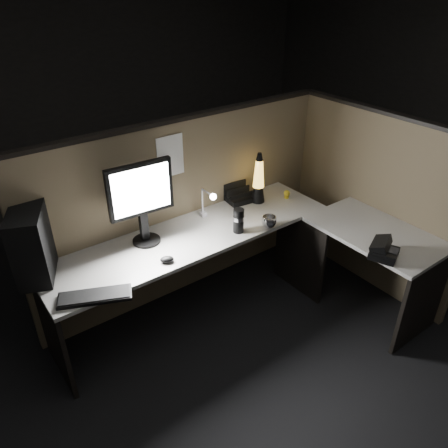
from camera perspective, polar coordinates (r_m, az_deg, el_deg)
floor at (r=3.46m, az=4.20°, el=-15.15°), size 6.00×6.00×0.00m
room_shell at (r=2.57m, az=5.57°, el=10.99°), size 6.00×6.00×6.00m
partition_back at (r=3.61m, az=-4.93°, el=1.91°), size 2.66×0.06×1.50m
partition_right at (r=3.91m, az=18.69°, el=2.72°), size 0.06×1.66×1.50m
desk at (r=3.32m, az=4.12°, el=-4.27°), size 2.60×1.60×0.73m
pc_tower at (r=3.03m, az=-23.72°, el=-2.12°), size 0.36×0.49×0.47m
monitor at (r=3.09m, az=-10.78°, el=3.62°), size 0.48×0.20×0.61m
keyboard at (r=2.81m, az=-16.50°, el=-9.06°), size 0.46×0.32×0.02m
mouse at (r=3.02m, az=-7.46°, el=-4.60°), size 0.11×0.10×0.04m
clip_lamp at (r=3.42m, az=-2.12°, el=2.77°), size 0.05×0.20×0.26m
organizer at (r=3.77m, az=1.92°, el=3.65°), size 0.24×0.22×0.17m
lava_lamp at (r=3.70m, az=4.53°, el=5.52°), size 0.12×0.12×0.44m
travel_mug at (r=3.28m, az=1.91°, el=0.44°), size 0.09×0.09×0.19m
steel_mug at (r=3.39m, az=5.90°, el=0.29°), size 0.13×0.13×0.09m
figurine at (r=3.84m, az=8.21°, el=4.00°), size 0.05×0.05×0.05m
pinned_paper at (r=3.30m, az=-7.02°, el=8.78°), size 0.22×0.00×0.32m
desk_phone at (r=3.23m, az=20.02°, el=-3.19°), size 0.26×0.26×0.12m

